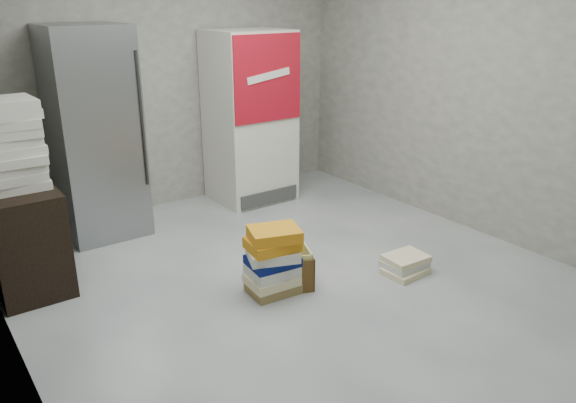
# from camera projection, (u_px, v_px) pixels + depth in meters

# --- Properties ---
(ground) EXTENTS (5.00, 5.00, 0.00)m
(ground) POSITION_uv_depth(u_px,v_px,m) (318.00, 293.00, 4.25)
(ground) COLOR beige
(ground) RESTS_ON ground
(room_shell) EXTENTS (4.04, 5.04, 2.82)m
(room_shell) POSITION_uv_depth(u_px,v_px,m) (323.00, 49.00, 3.63)
(room_shell) COLOR #A7A196
(room_shell) RESTS_ON ground
(steel_fridge) EXTENTS (0.70, 0.72, 1.90)m
(steel_fridge) POSITION_uv_depth(u_px,v_px,m) (94.00, 134.00, 5.06)
(steel_fridge) COLOR gray
(steel_fridge) RESTS_ON ground
(coke_cooler) EXTENTS (0.80, 0.73, 1.80)m
(coke_cooler) POSITION_uv_depth(u_px,v_px,m) (250.00, 117.00, 5.97)
(coke_cooler) COLOR silver
(coke_cooler) RESTS_ON ground
(wood_shelf) EXTENTS (0.50, 0.80, 0.80)m
(wood_shelf) POSITION_uv_depth(u_px,v_px,m) (24.00, 238.00, 4.23)
(wood_shelf) COLOR black
(wood_shelf) RESTS_ON ground
(supply_box_stack) EXTENTS (0.44, 0.44, 0.65)m
(supply_box_stack) POSITION_uv_depth(u_px,v_px,m) (10.00, 145.00, 3.99)
(supply_box_stack) COLOR silver
(supply_box_stack) RESTS_ON wood_shelf
(phonebook_stack_main) EXTENTS (0.44, 0.40, 0.53)m
(phonebook_stack_main) POSITION_uv_depth(u_px,v_px,m) (273.00, 261.00, 4.18)
(phonebook_stack_main) COLOR olive
(phonebook_stack_main) RESTS_ON ground
(phonebook_stack_side) EXTENTS (0.36, 0.30, 0.15)m
(phonebook_stack_side) POSITION_uv_depth(u_px,v_px,m) (405.00, 264.00, 4.54)
(phonebook_stack_side) COLOR beige
(phonebook_stack_side) RESTS_ON ground
(cardboard_box) EXTENTS (0.50, 0.50, 0.31)m
(cardboard_box) POSITION_uv_depth(u_px,v_px,m) (285.00, 269.00, 4.36)
(cardboard_box) COLOR yellow
(cardboard_box) RESTS_ON ground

